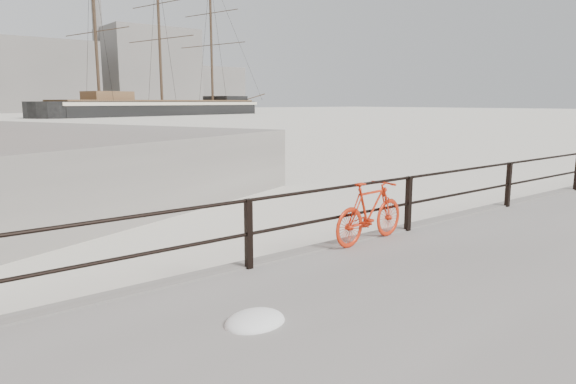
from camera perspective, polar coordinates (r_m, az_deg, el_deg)
ground at (r=12.70m, az=22.43°, el=-2.94°), size 400.00×400.00×0.00m
guardrail at (r=12.48m, az=23.29°, el=0.76°), size 28.00×0.10×1.00m
bicycle at (r=8.66m, az=9.11°, el=-2.16°), size 1.74×0.42×1.04m
barque_black at (r=106.87m, az=-13.75°, el=8.28°), size 63.49×33.07×34.23m
industrial_west at (r=149.32m, az=-27.01°, el=11.36°), size 32.00×18.00×18.00m
industrial_mid at (r=164.97m, az=-15.20°, el=12.90°), size 26.00×20.00×24.00m
industrial_east at (r=179.56m, az=-8.90°, el=11.26°), size 20.00×16.00×14.00m
smokestack at (r=165.81m, az=-20.37°, el=16.09°), size 2.80×2.80×44.00m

